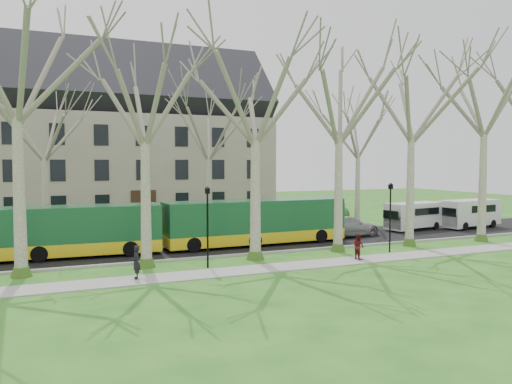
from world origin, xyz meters
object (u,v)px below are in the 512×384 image
Objects in this scene: sedan at (347,226)px; van_b at (470,214)px; pedestrian_a at (136,262)px; bus_follow at (256,221)px; pedestrian_b at (359,246)px; bus_lead at (52,231)px; van_a at (414,216)px.

van_b reaches higher than sedan.
van_b is 30.48m from pedestrian_a.
van_b is at bearing 1.15° from bus_follow.
pedestrian_b is at bearing 143.79° from sedan.
bus_lead is 2.41× the size of van_a.
bus_lead is 33.16m from van_b.
van_a is 25.72m from pedestrian_a.
van_a is 14.48m from pedestrian_b.
pedestrian_a is at bearing 86.79° from pedestrian_b.
bus_follow reaches higher than pedestrian_b.
van_a reaches higher than pedestrian_a.
van_b is (33.16, 0.53, -0.36)m from bus_lead.
van_b is 3.37× the size of pedestrian_a.
bus_follow is 15.05m from van_a.
van_b is (5.26, -0.87, 0.07)m from van_a.
van_a is 5.33m from van_b.
pedestrian_a is at bearing -143.86° from bus_follow.
bus_follow is 20.23m from van_b.
pedestrian_a is 1.09× the size of pedestrian_b.
bus_lead is at bearing 83.85° from sedan.
bus_lead is at bearing -148.98° from pedestrian_a.
sedan is (7.73, 0.65, -0.79)m from bus_follow.
van_a is at bearing 5.51° from bus_lead.
sedan is 3.58× the size of pedestrian_b.
pedestrian_a is at bearing 107.01° from sedan.
van_a is 3.17× the size of pedestrian_a.
van_a is (7.22, 0.99, 0.35)m from sedan.
van_a is (14.96, 1.65, -0.44)m from bus_follow.
van_a is at bearing 113.78° from pedestrian_a.
bus_lead is 0.99× the size of bus_follow.
bus_lead is 20.69m from sedan.
bus_lead is at bearing 177.91° from bus_follow.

